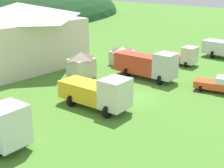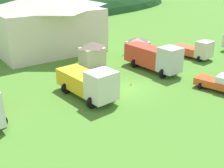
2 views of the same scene
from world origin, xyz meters
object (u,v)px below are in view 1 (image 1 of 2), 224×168
at_px(traffic_cone_near_pickup, 99,122).
at_px(traffic_cone_mid_row, 133,94).
at_px(depot_building, 20,34).
at_px(play_shed_cream, 81,65).
at_px(service_pickup_orange, 221,85).
at_px(heavy_rig_striped, 98,92).
at_px(play_shed_pink, 122,55).
at_px(light_truck_cream, 181,56).
at_px(tow_truck_silver, 147,64).

xyz_separation_m(traffic_cone_near_pickup, traffic_cone_mid_row, (7.16, 2.05, 0.00)).
bearing_deg(depot_building, play_shed_cream, -80.98).
bearing_deg(service_pickup_orange, play_shed_cream, -171.02).
height_order(heavy_rig_striped, traffic_cone_near_pickup, heavy_rig_striped).
relative_size(heavy_rig_striped, traffic_cone_mid_row, 11.89).
xyz_separation_m(play_shed_pink, traffic_cone_near_pickup, (-15.25, -10.37, -1.30)).
bearing_deg(depot_building, service_pickup_orange, -72.29).
height_order(heavy_rig_striped, light_truck_cream, heavy_rig_striped).
bearing_deg(service_pickup_orange, traffic_cone_near_pickup, -122.40).
relative_size(tow_truck_silver, service_pickup_orange, 1.43).
relative_size(play_shed_cream, service_pickup_orange, 0.58).
bearing_deg(tow_truck_silver, play_shed_cream, -143.35).
relative_size(play_shed_cream, heavy_rig_striped, 0.44).
bearing_deg(tow_truck_silver, traffic_cone_mid_row, -71.46).
bearing_deg(light_truck_cream, service_pickup_orange, -44.47).
distance_m(heavy_rig_striped, service_pickup_orange, 13.31).
bearing_deg(traffic_cone_mid_row, light_truck_cream, 9.47).
xyz_separation_m(depot_building, tow_truck_silver, (6.48, -15.96, -2.55)).
height_order(depot_building, traffic_cone_mid_row, depot_building).
distance_m(play_shed_cream, traffic_cone_near_pickup, 12.56).
height_order(depot_building, light_truck_cream, depot_building).
distance_m(play_shed_cream, service_pickup_orange, 15.80).
height_order(play_shed_pink, service_pickup_orange, play_shed_pink).
height_order(heavy_rig_striped, service_pickup_orange, heavy_rig_striped).
bearing_deg(play_shed_cream, traffic_cone_near_pickup, -126.31).
height_order(play_shed_cream, light_truck_cream, play_shed_cream).
relative_size(light_truck_cream, traffic_cone_mid_row, 8.98).
bearing_deg(depot_building, tow_truck_silver, -67.90).
xyz_separation_m(play_shed_pink, traffic_cone_mid_row, (-8.09, -8.32, -1.30)).
xyz_separation_m(depot_building, traffic_cone_near_pickup, (-5.80, -19.98, -4.30)).
height_order(depot_building, traffic_cone_near_pickup, depot_building).
distance_m(play_shed_cream, light_truck_cream, 14.35).
height_order(tow_truck_silver, light_truck_cream, tow_truck_silver).
bearing_deg(play_shed_pink, depot_building, 134.51).
relative_size(depot_building, play_shed_pink, 5.27).
bearing_deg(tow_truck_silver, heavy_rig_striped, -81.56).
xyz_separation_m(tow_truck_silver, service_pickup_orange, (1.33, -8.48, -0.92)).
bearing_deg(traffic_cone_near_pickup, service_pickup_orange, -18.13).
xyz_separation_m(depot_building, play_shed_cream, (1.58, -9.94, -2.69)).
relative_size(light_truck_cream, traffic_cone_near_pickup, 9.83).
bearing_deg(play_shed_pink, light_truck_cream, -49.10).
height_order(play_shed_pink, tow_truck_silver, tow_truck_silver).
distance_m(play_shed_pink, service_pickup_orange, 14.92).
relative_size(play_shed_cream, traffic_cone_near_pickup, 5.73).
bearing_deg(traffic_cone_near_pickup, play_shed_pink, 34.23).
bearing_deg(light_truck_cream, traffic_cone_mid_row, -86.63).
bearing_deg(traffic_cone_mid_row, traffic_cone_near_pickup, -164.01).
xyz_separation_m(play_shed_cream, service_pickup_orange, (6.23, -14.50, -0.78)).
bearing_deg(tow_truck_silver, play_shed_pink, 152.46).
bearing_deg(depot_building, traffic_cone_near_pickup, -106.19).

